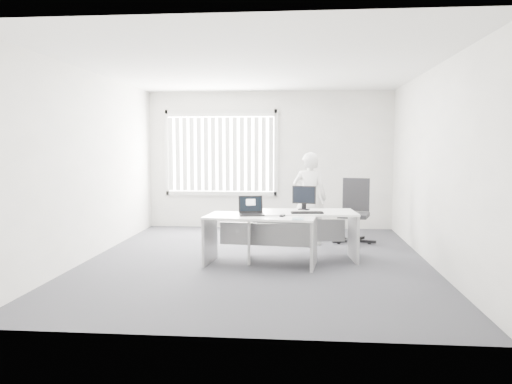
# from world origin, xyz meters

# --- Properties ---
(ground) EXTENTS (6.00, 6.00, 0.00)m
(ground) POSITION_xyz_m (0.00, 0.00, 0.00)
(ground) COLOR #44444A
(ground) RESTS_ON ground
(wall_back) EXTENTS (5.00, 0.02, 2.80)m
(wall_back) POSITION_xyz_m (0.00, 3.00, 1.40)
(wall_back) COLOR beige
(wall_back) RESTS_ON ground
(wall_front) EXTENTS (5.00, 0.02, 2.80)m
(wall_front) POSITION_xyz_m (0.00, -3.00, 1.40)
(wall_front) COLOR beige
(wall_front) RESTS_ON ground
(wall_left) EXTENTS (0.02, 6.00, 2.80)m
(wall_left) POSITION_xyz_m (-2.50, 0.00, 1.40)
(wall_left) COLOR beige
(wall_left) RESTS_ON ground
(wall_right) EXTENTS (0.02, 6.00, 2.80)m
(wall_right) POSITION_xyz_m (2.50, 0.00, 1.40)
(wall_right) COLOR beige
(wall_right) RESTS_ON ground
(ceiling) EXTENTS (5.00, 6.00, 0.02)m
(ceiling) POSITION_xyz_m (0.00, 0.00, 2.80)
(ceiling) COLOR silver
(ceiling) RESTS_ON wall_back
(window) EXTENTS (2.32, 0.06, 1.76)m
(window) POSITION_xyz_m (-1.00, 2.96, 1.55)
(window) COLOR beige
(window) RESTS_ON wall_back
(blinds) EXTENTS (2.20, 0.10, 1.50)m
(blinds) POSITION_xyz_m (-1.00, 2.90, 1.52)
(blinds) COLOR white
(blinds) RESTS_ON wall_back
(desk_near) EXTENTS (1.62, 0.90, 0.71)m
(desk_near) POSITION_xyz_m (0.08, -0.25, 0.51)
(desk_near) COLOR white
(desk_near) RESTS_ON ground
(desk_far) EXTENTS (1.65, 0.89, 0.73)m
(desk_far) POSITION_xyz_m (0.66, 0.10, 0.52)
(desk_far) COLOR white
(desk_far) RESTS_ON ground
(office_chair) EXTENTS (0.78, 0.78, 1.12)m
(office_chair) POSITION_xyz_m (1.58, 1.53, 0.35)
(office_chair) COLOR black
(office_chair) RESTS_ON ground
(person) EXTENTS (0.62, 0.44, 1.59)m
(person) POSITION_xyz_m (0.80, 1.31, 0.79)
(person) COLOR silver
(person) RESTS_ON ground
(laptop) EXTENTS (0.40, 0.37, 0.27)m
(laptop) POSITION_xyz_m (-0.05, -0.24, 0.84)
(laptop) COLOR black
(laptop) RESTS_ON desk_near
(paper_sheet) EXTENTS (0.30, 0.23, 0.00)m
(paper_sheet) POSITION_xyz_m (0.47, -0.39, 0.71)
(paper_sheet) COLOR white
(paper_sheet) RESTS_ON desk_near
(mouse) EXTENTS (0.08, 0.11, 0.04)m
(mouse) POSITION_xyz_m (0.39, -0.34, 0.73)
(mouse) COLOR #B9BABC
(mouse) RESTS_ON paper_sheet
(booklet) EXTENTS (0.15, 0.21, 0.01)m
(booklet) POSITION_xyz_m (0.61, -0.55, 0.71)
(booklet) COLOR silver
(booklet) RESTS_ON desk_near
(keyboard) EXTENTS (0.48, 0.20, 0.02)m
(keyboard) POSITION_xyz_m (0.74, -0.09, 0.74)
(keyboard) COLOR black
(keyboard) RESTS_ON desk_far
(monitor) EXTENTS (0.38, 0.18, 0.36)m
(monitor) POSITION_xyz_m (0.69, 0.33, 0.91)
(monitor) COLOR black
(monitor) RESTS_ON desk_far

